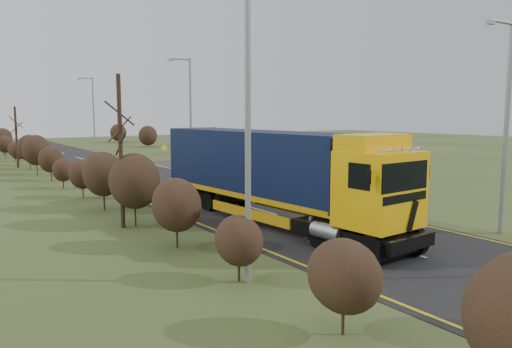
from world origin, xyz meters
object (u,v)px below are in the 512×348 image
at_px(car_red_hatchback, 224,164).
at_px(speed_sign, 232,152).
at_px(lorry, 274,170).
at_px(car_blue_sedan, 200,160).
at_px(streetlight_near, 506,119).

distance_m(car_red_hatchback, speed_sign, 3.02).
height_order(lorry, car_blue_sedan, lorry).
distance_m(lorry, streetlight_near, 8.92).
relative_size(car_blue_sedan, streetlight_near, 0.46).
bearing_deg(lorry, speed_sign, 61.30).
distance_m(lorry, car_red_hatchback, 17.57).
bearing_deg(lorry, car_blue_sedan, 66.07).
relative_size(car_red_hatchback, streetlight_near, 0.53).
relative_size(lorry, streetlight_near, 1.79).
xyz_separation_m(lorry, car_red_hatchback, (6.93, 16.08, -1.50)).
distance_m(streetlight_near, speed_sign, 19.76).
distance_m(car_red_hatchback, car_blue_sedan, 4.65).
xyz_separation_m(car_blue_sedan, speed_sign, (-1.29, -7.31, 1.19)).
relative_size(car_red_hatchback, car_blue_sedan, 1.13).
bearing_deg(speed_sign, car_blue_sedan, 80.01).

